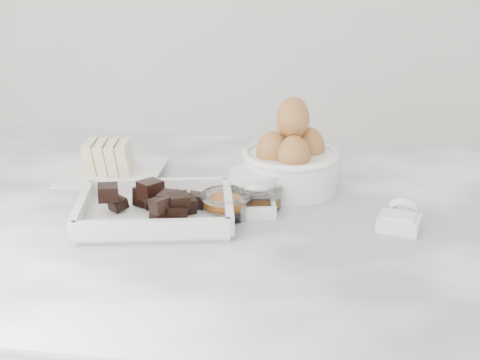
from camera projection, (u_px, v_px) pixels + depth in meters
The scene contains 9 objects.
marble_slab at pixel (225, 221), 1.05m from camera, with size 1.20×0.80×0.04m, color white.
chocolate_dish at pixel (155, 204), 1.01m from camera, with size 0.26×0.22×0.06m.
butter_plate at pixel (111, 166), 1.17m from camera, with size 0.18×0.18×0.07m.
sugar_ramekin at pixel (255, 184), 1.08m from camera, with size 0.08×0.08×0.05m.
egg_bowl at pixel (291, 160), 1.12m from camera, with size 0.17×0.17×0.16m.
honey_bowl at pixel (258, 196), 1.06m from camera, with size 0.08×0.08×0.03m.
zest_bowl at pixel (226, 203), 1.02m from camera, with size 0.08×0.08×0.04m.
vanilla_spoon at pixel (256, 204), 1.03m from camera, with size 0.06×0.08×0.04m.
salt_spoon at pixel (400, 219), 0.98m from camera, with size 0.07×0.08×0.04m.
Camera 1 is at (0.17, -0.95, 1.35)m, focal length 50.00 mm.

